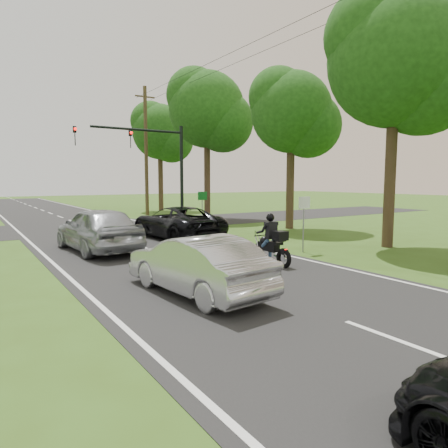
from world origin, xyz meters
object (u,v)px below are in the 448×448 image
(silver_suv, at_px, (98,229))
(sign_green, at_px, (202,201))
(traffic_signal, at_px, (153,156))
(utility_pole_far, at_px, (146,151))
(motorcycle_rider, at_px, (272,244))
(silver_sedan, at_px, (197,265))
(dark_suv, at_px, (177,222))
(sign_white, at_px, (304,211))

(silver_suv, relative_size, sign_green, 2.39)
(traffic_signal, relative_size, sign_green, 3.00)
(traffic_signal, relative_size, utility_pole_far, 0.64)
(motorcycle_rider, height_order, silver_suv, silver_suv)
(silver_sedan, relative_size, traffic_signal, 0.67)
(silver_suv, xyz_separation_m, traffic_signal, (5.12, 6.50, 3.26))
(silver_suv, height_order, sign_green, sign_green)
(silver_suv, relative_size, traffic_signal, 0.80)
(dark_suv, relative_size, sign_green, 2.56)
(motorcycle_rider, distance_m, utility_pole_far, 20.92)
(utility_pole_far, xyz_separation_m, sign_green, (-1.30, -11.02, -3.49))
(silver_sedan, relative_size, sign_white, 2.03)
(motorcycle_rider, distance_m, dark_suv, 7.06)
(traffic_signal, distance_m, sign_white, 11.39)
(sign_white, bearing_deg, utility_pole_far, 85.49)
(silver_suv, bearing_deg, sign_green, -156.53)
(sign_green, bearing_deg, utility_pole_far, 83.27)
(traffic_signal, xyz_separation_m, utility_pole_far, (2.86, 8.00, 0.95))
(motorcycle_rider, distance_m, silver_sedan, 4.08)
(dark_suv, xyz_separation_m, utility_pole_far, (3.86, 13.01, 4.32))
(utility_pole_far, bearing_deg, dark_suv, -106.51)
(motorcycle_rider, bearing_deg, utility_pole_far, 79.77)
(sign_green, bearing_deg, dark_suv, -142.10)
(dark_suv, height_order, sign_white, sign_white)
(silver_sedan, distance_m, sign_white, 6.80)
(motorcycle_rider, distance_m, traffic_signal, 12.60)
(motorcycle_rider, relative_size, traffic_signal, 0.31)
(motorcycle_rider, bearing_deg, sign_green, 74.57)
(dark_suv, distance_m, sign_white, 6.51)
(silver_suv, distance_m, sign_white, 7.94)
(silver_suv, bearing_deg, sign_white, 141.09)
(dark_suv, xyz_separation_m, silver_sedan, (-3.82, -8.71, -0.05))
(dark_suv, bearing_deg, sign_white, 108.53)
(dark_suv, relative_size, utility_pole_far, 0.54)
(dark_suv, distance_m, silver_sedan, 9.51)
(motorcycle_rider, bearing_deg, sign_white, 23.99)
(motorcycle_rider, height_order, sign_white, sign_white)
(utility_pole_far, relative_size, sign_green, 4.71)
(silver_suv, xyz_separation_m, utility_pole_far, (7.99, 14.50, 4.21))
(utility_pole_far, bearing_deg, silver_sedan, -109.45)
(silver_sedan, bearing_deg, sign_green, -126.37)
(motorcycle_rider, height_order, sign_green, sign_green)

